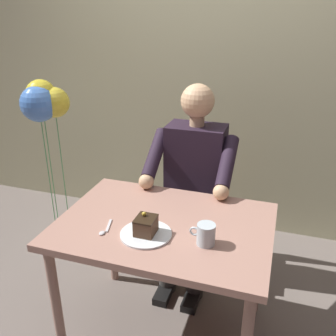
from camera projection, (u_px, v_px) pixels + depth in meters
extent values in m
plane|color=#6F655E|center=(165.00, 329.00, 2.09)|extent=(14.00, 14.00, 0.00)
cube|color=#C0C196|center=(222.00, 37.00, 2.65)|extent=(6.40, 0.12, 3.00)
cube|color=#A97B6B|center=(164.00, 225.00, 1.81)|extent=(1.05, 0.74, 0.04)
cylinder|color=tan|center=(56.00, 302.00, 1.81)|extent=(0.05, 0.05, 0.69)
cylinder|color=tan|center=(259.00, 263.00, 2.09)|extent=(0.05, 0.05, 0.69)
cylinder|color=tan|center=(112.00, 235.00, 2.36)|extent=(0.05, 0.05, 0.69)
cube|color=#9D6D6C|center=(195.00, 209.00, 2.47)|extent=(0.42, 0.42, 0.04)
cube|color=#9D6D6C|center=(203.00, 165.00, 2.54)|extent=(0.38, 0.04, 0.45)
cylinder|color=#9D6D6C|center=(214.00, 256.00, 2.35)|extent=(0.04, 0.04, 0.44)
cylinder|color=#9D6D6C|center=(161.00, 246.00, 2.46)|extent=(0.04, 0.04, 0.44)
cylinder|color=#9D6D6C|center=(224.00, 227.00, 2.67)|extent=(0.04, 0.04, 0.44)
cylinder|color=#9D6D6C|center=(177.00, 219.00, 2.77)|extent=(0.04, 0.04, 0.44)
cube|color=#271A2A|center=(195.00, 169.00, 2.34)|extent=(0.36, 0.22, 0.57)
sphere|color=#D8AB7F|center=(198.00, 101.00, 2.16)|extent=(0.20, 0.20, 0.20)
cylinder|color=#D8AB7F|center=(197.00, 121.00, 2.21)|extent=(0.09, 0.09, 0.06)
cylinder|color=#271A2A|center=(227.00, 162.00, 2.10)|extent=(0.08, 0.33, 0.26)
sphere|color=#D8AB7F|center=(221.00, 192.00, 2.01)|extent=(0.09, 0.09, 0.09)
cylinder|color=#271A2A|center=(155.00, 154.00, 2.23)|extent=(0.08, 0.33, 0.26)
sphere|color=#D8AB7F|center=(146.00, 181.00, 2.13)|extent=(0.09, 0.09, 0.09)
cylinder|color=#353431|center=(203.00, 221.00, 2.33)|extent=(0.13, 0.38, 0.14)
cylinder|color=#353431|center=(176.00, 217.00, 2.38)|extent=(0.13, 0.38, 0.14)
cylinder|color=#353431|center=(195.00, 268.00, 2.26)|extent=(0.11, 0.11, 0.42)
cube|color=black|center=(192.00, 298.00, 2.28)|extent=(0.09, 0.22, 0.05)
cylinder|color=#353431|center=(167.00, 262.00, 2.31)|extent=(0.11, 0.11, 0.42)
cube|color=black|center=(165.00, 292.00, 2.33)|extent=(0.09, 0.22, 0.05)
cylinder|color=white|center=(146.00, 234.00, 1.70)|extent=(0.24, 0.24, 0.01)
cube|color=#513624|center=(146.00, 226.00, 1.69)|extent=(0.09, 0.10, 0.07)
cube|color=black|center=(146.00, 219.00, 1.67)|extent=(0.09, 0.10, 0.01)
sphere|color=gold|center=(144.00, 214.00, 1.68)|extent=(0.02, 0.02, 0.02)
cylinder|color=silver|center=(206.00, 234.00, 1.62)|extent=(0.08, 0.08, 0.10)
torus|color=silver|center=(194.00, 231.00, 1.63)|extent=(0.05, 0.01, 0.05)
cylinder|color=black|center=(206.00, 226.00, 1.60)|extent=(0.07, 0.07, 0.01)
cube|color=silver|center=(109.00, 226.00, 1.77)|extent=(0.04, 0.11, 0.01)
ellipsoid|color=silver|center=(102.00, 233.00, 1.71)|extent=(0.03, 0.04, 0.01)
cylinder|color=#B2C1C6|center=(66.00, 234.00, 2.78)|extent=(0.12, 0.12, 0.22)
sphere|color=yellow|center=(54.00, 102.00, 2.44)|extent=(0.20, 0.20, 0.20)
cylinder|color=#4C9956|center=(63.00, 171.00, 2.64)|extent=(0.01, 0.01, 0.79)
sphere|color=#4B81DA|center=(39.00, 104.00, 2.40)|extent=(0.24, 0.24, 0.24)
cylinder|color=#4C9956|center=(49.00, 174.00, 2.60)|extent=(0.01, 0.01, 0.77)
sphere|color=yellow|center=(41.00, 95.00, 2.42)|extent=(0.20, 0.20, 0.20)
cylinder|color=#4C9956|center=(51.00, 167.00, 2.63)|extent=(0.01, 0.01, 0.84)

